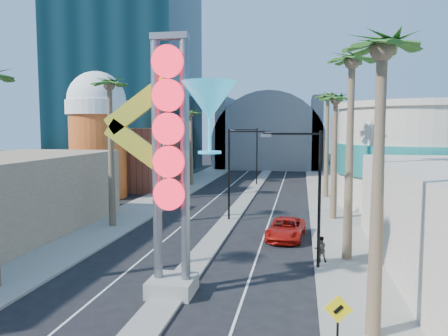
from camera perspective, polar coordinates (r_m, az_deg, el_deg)
ground at (r=19.87m, az=-9.41°, el=-19.02°), size 240.00×240.00×0.00m
sidewalk_west at (r=54.93m, az=-6.60°, el=-3.14°), size 5.00×100.00×0.15m
sidewalk_east at (r=52.76m, az=13.62°, el=-3.61°), size 5.00×100.00×0.15m
median at (r=55.96m, az=3.67°, el=-2.96°), size 1.60×84.00×0.15m
hotel_tower at (r=76.42m, az=-12.43°, el=17.97°), size 20.00×20.00×50.00m
brick_filler_west at (r=59.47m, az=-11.82°, el=1.23°), size 10.00×10.00×8.00m
filler_east at (r=65.85m, az=18.68°, el=2.33°), size 10.00×20.00×10.00m
beer_mug at (r=52.42m, az=-16.19°, el=4.80°), size 7.00×7.00×14.50m
turquoise_building at (r=48.59m, az=24.18°, el=1.44°), size 16.60×16.60×10.60m
canopy at (r=89.33m, az=6.12°, el=2.87°), size 22.00×16.00×22.00m
neon_sign at (r=20.71m, az=-4.85°, el=2.93°), size 6.53×2.60×12.55m
ped_sign at (r=15.40m, az=14.65°, el=-18.94°), size 0.92×0.12×2.66m
streetlight_0 at (r=37.60m, az=1.47°, el=0.34°), size 3.79×0.25×8.00m
streetlight_1 at (r=61.48m, az=3.81°, el=2.29°), size 3.79×0.25×8.00m
streetlight_2 at (r=25.26m, az=11.31°, el=-2.35°), size 3.45×0.25×8.00m
palm_1 at (r=36.43m, az=-14.72°, el=9.36°), size 2.40×2.40×12.70m
palm_2 at (r=49.42m, az=-7.83°, el=6.84°), size 2.40×2.40×11.20m
palm_3 at (r=60.95m, az=-4.35°, el=6.59°), size 2.40×2.40×11.20m
palm_4 at (r=17.41m, az=19.90°, el=12.30°), size 2.40×2.40×12.20m
palm_5 at (r=27.35m, az=16.34°, el=11.64°), size 2.40×2.40×13.20m
palm_6 at (r=39.17m, az=14.38°, el=7.77°), size 2.40×2.40×11.70m
palm_7 at (r=51.18m, az=13.40°, el=8.20°), size 2.40×2.40×12.70m
red_pickup at (r=32.57m, az=8.07°, el=-7.87°), size 3.00×5.61×1.50m
pedestrian_a at (r=29.16m, az=19.52°, el=-9.01°), size 0.75×0.55×1.89m
pedestrian_b at (r=27.07m, az=12.50°, el=-10.30°), size 0.85×0.71×1.55m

